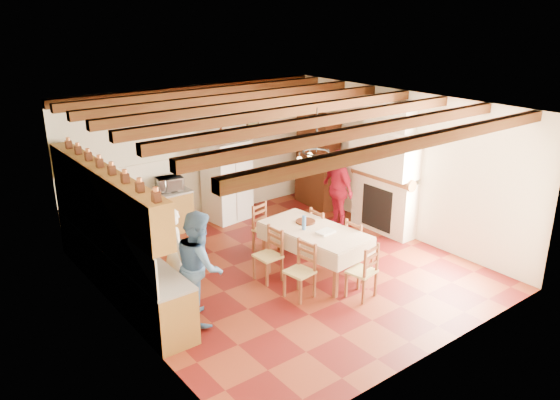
{
  "coord_description": "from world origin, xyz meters",
  "views": [
    {
      "loc": [
        -5.57,
        -7.07,
        4.58
      ],
      "look_at": [
        0.1,
        0.3,
        1.25
      ],
      "focal_mm": 35.0,
      "sensor_mm": 36.0,
      "label": 1
    }
  ],
  "objects_px": {
    "chair_left_far": "(268,255)",
    "microwave": "(170,184)",
    "chair_end_far": "(266,228)",
    "chair_left_near": "(300,271)",
    "person_woman_blue": "(200,266)",
    "chair_end_near": "(362,270)",
    "refrigerator": "(227,180)",
    "hutch": "(318,161)",
    "chair_right_far": "(323,232)",
    "chair_right_near": "(359,244)",
    "person_man": "(175,256)",
    "dining_table": "(314,233)",
    "person_woman_red": "(337,189)"
  },
  "relations": [
    {
      "from": "chair_end_far",
      "to": "person_man",
      "type": "relative_size",
      "value": 0.59
    },
    {
      "from": "chair_left_near",
      "to": "chair_right_near",
      "type": "height_order",
      "value": "same"
    },
    {
      "from": "hutch",
      "to": "chair_end_near",
      "type": "height_order",
      "value": "hutch"
    },
    {
      "from": "chair_right_far",
      "to": "person_man",
      "type": "relative_size",
      "value": 0.59
    },
    {
      "from": "person_man",
      "to": "hutch",
      "type": "bearing_deg",
      "value": -63.39
    },
    {
      "from": "refrigerator",
      "to": "hutch",
      "type": "height_order",
      "value": "hutch"
    },
    {
      "from": "refrigerator",
      "to": "person_man",
      "type": "relative_size",
      "value": 1.11
    },
    {
      "from": "chair_left_near",
      "to": "person_woman_blue",
      "type": "bearing_deg",
      "value": -113.31
    },
    {
      "from": "hutch",
      "to": "chair_left_far",
      "type": "relative_size",
      "value": 2.3
    },
    {
      "from": "refrigerator",
      "to": "person_man",
      "type": "distance_m",
      "value": 3.74
    },
    {
      "from": "chair_left_far",
      "to": "microwave",
      "type": "xyz_separation_m",
      "value": [
        -0.3,
        3.07,
        0.57
      ]
    },
    {
      "from": "chair_end_far",
      "to": "person_man",
      "type": "xyz_separation_m",
      "value": [
        -2.3,
        -0.68,
        0.34
      ]
    },
    {
      "from": "person_woman_blue",
      "to": "person_woman_red",
      "type": "relative_size",
      "value": 1.01
    },
    {
      "from": "microwave",
      "to": "person_woman_blue",
      "type": "bearing_deg",
      "value": -101.05
    },
    {
      "from": "chair_left_far",
      "to": "chair_right_far",
      "type": "bearing_deg",
      "value": 94.66
    },
    {
      "from": "chair_right_near",
      "to": "microwave",
      "type": "xyz_separation_m",
      "value": [
        -1.89,
        3.71,
        0.57
      ]
    },
    {
      "from": "person_woman_red",
      "to": "chair_left_near",
      "type": "bearing_deg",
      "value": -44.04
    },
    {
      "from": "chair_right_near",
      "to": "chair_end_far",
      "type": "xyz_separation_m",
      "value": [
        -0.91,
        1.63,
        0.0
      ]
    },
    {
      "from": "refrigerator",
      "to": "chair_right_far",
      "type": "distance_m",
      "value": 2.82
    },
    {
      "from": "refrigerator",
      "to": "hutch",
      "type": "relative_size",
      "value": 0.82
    },
    {
      "from": "chair_left_far",
      "to": "person_woman_blue",
      "type": "relative_size",
      "value": 0.55
    },
    {
      "from": "chair_end_near",
      "to": "microwave",
      "type": "height_order",
      "value": "microwave"
    },
    {
      "from": "chair_left_near",
      "to": "chair_end_near",
      "type": "xyz_separation_m",
      "value": [
        0.82,
        -0.61,
        0.0
      ]
    },
    {
      "from": "chair_end_far",
      "to": "person_woman_blue",
      "type": "bearing_deg",
      "value": -162.28
    },
    {
      "from": "chair_left_far",
      "to": "microwave",
      "type": "height_order",
      "value": "microwave"
    },
    {
      "from": "dining_table",
      "to": "chair_end_near",
      "type": "height_order",
      "value": "chair_end_near"
    },
    {
      "from": "chair_left_far",
      "to": "microwave",
      "type": "relative_size",
      "value": 1.8
    },
    {
      "from": "hutch",
      "to": "chair_end_far",
      "type": "xyz_separation_m",
      "value": [
        -2.56,
        -1.41,
        -0.62
      ]
    },
    {
      "from": "chair_right_near",
      "to": "person_man",
      "type": "relative_size",
      "value": 0.59
    },
    {
      "from": "chair_end_far",
      "to": "microwave",
      "type": "xyz_separation_m",
      "value": [
        -0.98,
        2.08,
        0.57
      ]
    },
    {
      "from": "refrigerator",
      "to": "person_woman_red",
      "type": "relative_size",
      "value": 1.04
    },
    {
      "from": "chair_right_near",
      "to": "chair_end_near",
      "type": "distance_m",
      "value": 1.05
    },
    {
      "from": "dining_table",
      "to": "chair_right_far",
      "type": "relative_size",
      "value": 2.13
    },
    {
      "from": "person_woman_blue",
      "to": "microwave",
      "type": "distance_m",
      "value": 3.65
    },
    {
      "from": "hutch",
      "to": "person_woman_red",
      "type": "xyz_separation_m",
      "value": [
        -0.6,
        -1.33,
        -0.23
      ]
    },
    {
      "from": "refrigerator",
      "to": "chair_end_near",
      "type": "distance_m",
      "value": 4.38
    },
    {
      "from": "chair_left_far",
      "to": "chair_right_far",
      "type": "relative_size",
      "value": 1.0
    },
    {
      "from": "chair_end_near",
      "to": "dining_table",
      "type": "bearing_deg",
      "value": -98.07
    },
    {
      "from": "chair_end_near",
      "to": "chair_end_far",
      "type": "distance_m",
      "value": 2.4
    },
    {
      "from": "chair_left_near",
      "to": "person_woman_blue",
      "type": "height_order",
      "value": "person_woman_blue"
    },
    {
      "from": "person_woman_blue",
      "to": "person_man",
      "type": "bearing_deg",
      "value": 28.32
    },
    {
      "from": "chair_right_near",
      "to": "chair_end_far",
      "type": "bearing_deg",
      "value": 29.01
    },
    {
      "from": "refrigerator",
      "to": "microwave",
      "type": "relative_size",
      "value": 3.38
    },
    {
      "from": "refrigerator",
      "to": "hutch",
      "type": "bearing_deg",
      "value": -20.78
    },
    {
      "from": "chair_end_near",
      "to": "person_woman_red",
      "type": "height_order",
      "value": "person_woman_red"
    },
    {
      "from": "chair_right_far",
      "to": "person_woman_red",
      "type": "height_order",
      "value": "person_woman_red"
    },
    {
      "from": "dining_table",
      "to": "person_woman_blue",
      "type": "relative_size",
      "value": 1.17
    },
    {
      "from": "chair_right_near",
      "to": "chair_end_far",
      "type": "height_order",
      "value": "same"
    },
    {
      "from": "chair_left_near",
      "to": "microwave",
      "type": "distance_m",
      "value": 3.93
    },
    {
      "from": "chair_end_near",
      "to": "person_woman_red",
      "type": "xyz_separation_m",
      "value": [
        1.76,
        2.48,
        0.39
      ]
    }
  ]
}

